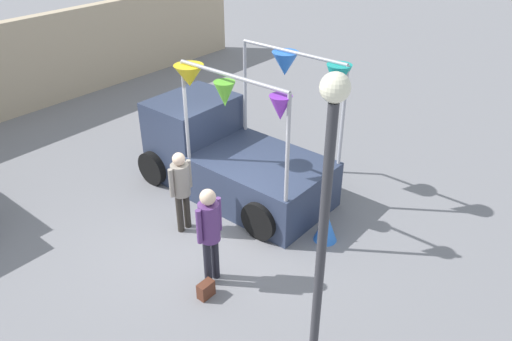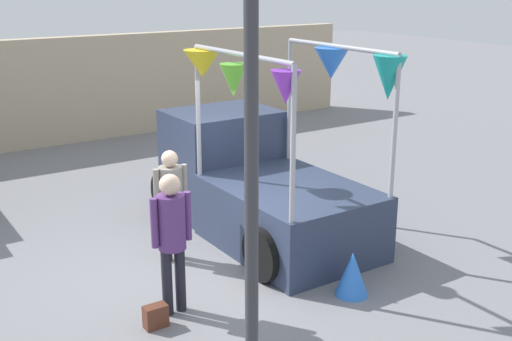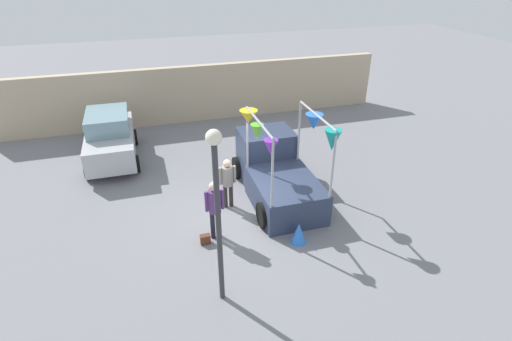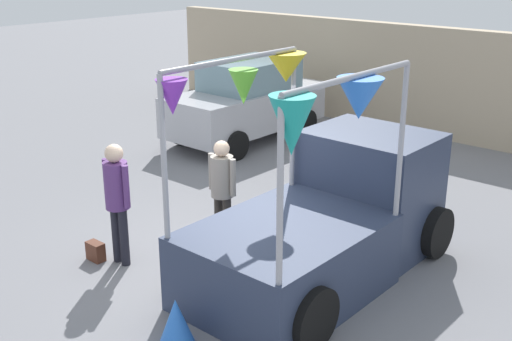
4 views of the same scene
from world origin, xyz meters
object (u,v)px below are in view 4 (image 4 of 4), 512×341
Objects in this scene: person_vendor at (222,183)px; folded_kite_bundle_azure at (176,323)px; parked_car at (247,101)px; vendor_truck at (332,212)px; person_customer at (117,192)px; handbag at (96,251)px.

person_vendor reaches higher than folded_kite_bundle_azure.
vendor_truck is at bearing -37.83° from parked_car.
folded_kite_bundle_azure is at bearing -22.21° from person_customer.
parked_car is 5.71m from person_vendor.
vendor_truck reaches higher than person_customer.
person_customer reaches higher than handbag.
folded_kite_bundle_azure is (-0.23, -2.73, -0.55)m from vendor_truck.
handbag is at bearing -67.78° from parked_car.
folded_kite_bundle_azure is (2.49, -0.67, 0.16)m from handbag.
person_vendor is 5.93× the size of handbag.
parked_car is at bearing 128.13° from person_vendor.
person_customer is at bearing -64.28° from parked_car.
person_customer is 1.04m from handbag.
person_customer is 1.08× the size of person_vendor.
handbag is at bearing -150.26° from person_customer.
vendor_truck is 6.85× the size of folded_kite_bundle_azure.
parked_car is 2.23× the size of person_customer.
vendor_truck is 6.60m from parked_car.
vendor_truck is at bearing 85.11° from folded_kite_bundle_azure.
parked_car is at bearing 142.17° from vendor_truck.
person_customer is (2.84, -5.90, 0.15)m from parked_car.
person_customer is 1.57m from person_vendor.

